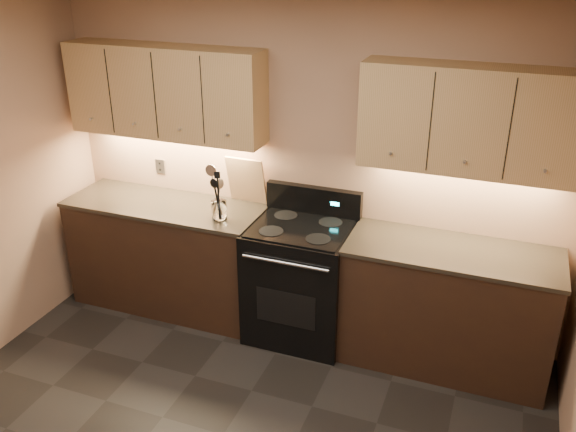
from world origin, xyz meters
name	(u,v)px	position (x,y,z in m)	size (l,w,h in m)	color
ceiling	(145,13)	(0.00, 0.00, 2.60)	(4.00, 4.00, 0.00)	silver
wall_back	(306,164)	(0.00, 2.00, 1.30)	(4.00, 0.04, 2.60)	tan
counter_left	(169,254)	(-1.10, 1.70, 0.47)	(1.62, 0.62, 0.93)	black
counter_right	(446,307)	(1.18, 1.70, 0.47)	(1.46, 0.62, 0.93)	black
stove	(301,279)	(0.08, 1.68, 0.48)	(0.76, 0.68, 1.14)	black
upper_cab_left	(165,92)	(-1.10, 1.85, 1.80)	(1.60, 0.30, 0.70)	tan
upper_cab_right	(472,120)	(1.18, 1.85, 1.80)	(1.44, 0.30, 0.70)	tan
outlet_plate	(160,166)	(-1.30, 1.99, 1.12)	(0.09, 0.01, 0.12)	#B2B5BA
utensil_crock	(219,211)	(-0.55, 1.59, 1.00)	(0.12, 0.12, 0.14)	white
cutting_board	(246,180)	(-0.48, 1.94, 1.12)	(0.32, 0.02, 0.40)	tan
wooden_spoon	(214,198)	(-0.59, 1.58, 1.10)	(0.06, 0.06, 0.31)	tan
black_spoon	(219,194)	(-0.56, 1.62, 1.12)	(0.06, 0.06, 0.35)	black
black_turner	(219,195)	(-0.54, 1.57, 1.14)	(0.08, 0.08, 0.38)	black
steel_skimmer	(221,193)	(-0.53, 1.59, 1.14)	(0.09, 0.09, 0.39)	silver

